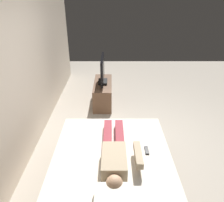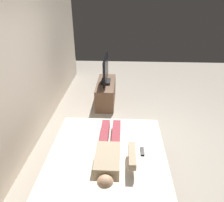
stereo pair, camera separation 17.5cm
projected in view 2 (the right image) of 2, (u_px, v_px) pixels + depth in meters
name	position (u px, v px, depth m)	size (l,w,h in m)	color
ground_plane	(142.00, 150.00, 3.58)	(10.00, 10.00, 0.00)	#ADA393
back_wall	(27.00, 59.00, 3.38)	(6.40, 0.10, 2.80)	beige
bed	(107.00, 177.00, 2.72)	(1.98, 1.55, 0.54)	brown
person	(110.00, 154.00, 2.58)	(1.26, 0.46, 0.18)	tan
remote	(142.00, 151.00, 2.73)	(0.15, 0.04, 0.02)	black
tv_stand	(106.00, 93.00, 5.00)	(1.10, 0.40, 0.50)	brown
tv	(106.00, 71.00, 4.76)	(0.88, 0.20, 0.59)	black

